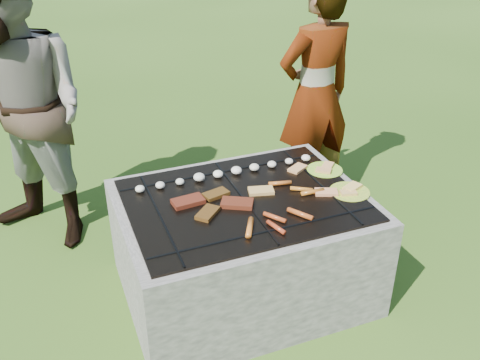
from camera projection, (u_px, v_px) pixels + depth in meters
The scene contains 10 objects.
lawn at pixel (243, 289), 3.11m from camera, with size 60.00×60.00×0.00m, color #274711.
fire_pit at pixel (243, 250), 2.97m from camera, with size 1.30×1.00×0.62m.
mushrooms at pixel (228, 172), 3.02m from camera, with size 1.05×0.06×0.04m.
pork_slabs at pixel (212, 203), 2.75m from camera, with size 0.41×0.29×0.02m.
sausages at pixel (284, 208), 2.71m from camera, with size 0.55×0.47×0.03m.
bread_on_grate at pixel (291, 185), 2.92m from camera, with size 0.46×0.41×0.02m.
plate_far at pixel (325, 170), 3.10m from camera, with size 0.26×0.26×0.03m.
plate_near at pixel (350, 192), 2.88m from camera, with size 0.28×0.28×0.03m.
cook at pixel (315, 95), 3.63m from camera, with size 0.59×0.38×1.61m, color gray.
bystander at pixel (24, 113), 3.14m from camera, with size 0.86×0.67×1.76m, color gray.
Camera 1 is at (-0.90, -2.23, 2.07)m, focal length 40.00 mm.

